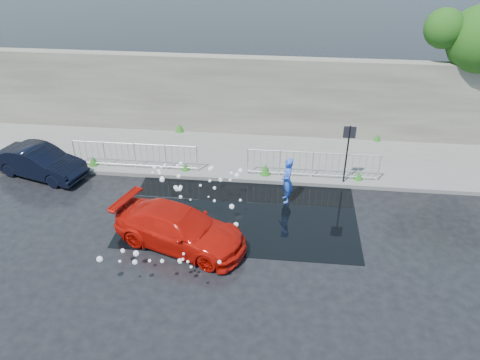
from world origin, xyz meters
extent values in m
plane|color=black|center=(0.00, 0.00, 0.00)|extent=(90.00, 90.00, 0.00)
cube|color=#5C5B57|center=(0.00, 5.00, 0.07)|extent=(30.00, 4.00, 0.15)
cube|color=#5C5B57|center=(0.00, 3.00, 0.08)|extent=(30.00, 0.25, 0.16)
cube|color=#554F48|center=(0.00, 7.20, 1.90)|extent=(30.00, 0.60, 3.50)
cube|color=black|center=(0.50, 1.00, 0.01)|extent=(8.00, 5.00, 0.01)
cylinder|color=black|center=(4.20, 3.10, 1.25)|extent=(0.06, 0.06, 2.50)
cube|color=black|center=(4.20, 3.10, 2.25)|extent=(0.45, 0.04, 0.45)
cylinder|color=#332114|center=(10.00, 8.20, 2.50)|extent=(0.36, 0.36, 5.00)
sphere|color=#104310|center=(8.00, 7.40, 5.00)|extent=(1.61, 1.61, 1.61)
cylinder|color=silver|center=(-6.50, 3.35, 0.70)|extent=(0.05, 0.05, 1.10)
cylinder|color=silver|center=(-1.50, 3.35, 0.70)|extent=(0.05, 0.05, 1.10)
cylinder|color=silver|center=(-4.00, 3.35, 1.22)|extent=(5.00, 0.04, 0.04)
cylinder|color=silver|center=(-4.00, 3.35, 0.27)|extent=(5.00, 0.04, 0.04)
cylinder|color=silver|center=(0.50, 3.35, 0.70)|extent=(0.05, 0.05, 1.10)
cylinder|color=silver|center=(5.50, 3.35, 0.70)|extent=(0.05, 0.05, 1.10)
cylinder|color=silver|center=(3.00, 3.35, 1.22)|extent=(5.00, 0.04, 0.04)
cylinder|color=silver|center=(3.00, 3.35, 0.27)|extent=(5.00, 0.04, 0.04)
cone|color=#134815|center=(-5.80, 3.40, 0.34)|extent=(0.40, 0.40, 0.37)
cone|color=#134815|center=(-2.00, 3.40, 0.29)|extent=(0.36, 0.36, 0.28)
cone|color=#134815|center=(1.20, 3.40, 0.36)|extent=(0.44, 0.44, 0.42)
cone|color=#134815|center=(4.80, 3.40, 0.29)|extent=(0.38, 0.38, 0.29)
cone|color=#134815|center=(-3.00, 6.90, 0.34)|extent=(0.42, 0.42, 0.38)
cone|color=#134815|center=(6.00, 6.90, 0.30)|extent=(0.34, 0.34, 0.30)
sphere|color=white|center=(-2.59, 1.73, 1.02)|extent=(0.13, 0.13, 0.13)
sphere|color=white|center=(-2.02, 2.25, 0.99)|extent=(0.11, 0.11, 0.11)
sphere|color=white|center=(-1.12, -0.26, 0.29)|extent=(0.11, 0.11, 0.11)
sphere|color=white|center=(-1.83, 1.06, 0.78)|extent=(0.15, 0.15, 0.15)
sphere|color=white|center=(-2.62, -0.04, 0.28)|extent=(0.09, 0.09, 0.09)
sphere|color=white|center=(-1.87, 2.22, 1.09)|extent=(0.15, 0.15, 0.15)
sphere|color=white|center=(0.04, 1.53, 0.92)|extent=(0.11, 0.11, 0.11)
sphere|color=white|center=(-1.23, 0.66, 0.56)|extent=(0.06, 0.06, 0.06)
sphere|color=white|center=(-1.88, 0.56, 0.48)|extent=(0.09, 0.09, 0.09)
sphere|color=white|center=(-1.83, 1.60, 0.92)|extent=(0.15, 0.15, 0.15)
sphere|color=white|center=(0.22, 0.48, 0.51)|extent=(0.18, 0.18, 0.18)
sphere|color=white|center=(-0.68, 1.52, 0.85)|extent=(0.11, 0.11, 0.11)
sphere|color=white|center=(0.25, 1.87, 0.93)|extent=(0.18, 0.18, 0.18)
sphere|color=white|center=(-2.06, 0.38, 0.33)|extent=(0.07, 0.07, 0.07)
sphere|color=white|center=(-1.60, 0.78, 0.58)|extent=(0.12, 0.12, 0.12)
sphere|color=white|center=(-0.99, 1.29, 0.78)|extent=(0.10, 0.10, 0.10)
sphere|color=white|center=(-1.80, 1.10, 0.69)|extent=(0.15, 0.15, 0.15)
sphere|color=white|center=(-2.81, 1.98, 1.02)|extent=(0.15, 0.15, 0.15)
sphere|color=white|center=(-1.66, 1.12, 0.77)|extent=(0.13, 0.13, 0.13)
sphere|color=white|center=(-2.36, 1.29, 0.92)|extent=(0.18, 0.18, 0.18)
sphere|color=white|center=(-0.76, 2.00, 1.00)|extent=(0.08, 0.08, 0.08)
sphere|color=white|center=(-2.52, 1.86, 1.09)|extent=(0.07, 0.07, 0.07)
sphere|color=white|center=(-0.70, -0.17, 0.25)|extent=(0.12, 0.12, 0.12)
sphere|color=white|center=(0.48, 0.79, 0.58)|extent=(0.10, 0.10, 0.10)
sphere|color=white|center=(-2.55, 1.67, 0.96)|extent=(0.11, 0.11, 0.11)
sphere|color=white|center=(-1.93, -0.19, 0.25)|extent=(0.13, 0.13, 0.13)
sphere|color=white|center=(-2.41, 1.49, 0.86)|extent=(0.16, 0.16, 0.16)
sphere|color=white|center=(-0.30, 1.54, 0.90)|extent=(0.15, 0.15, 0.15)
sphere|color=white|center=(-1.67, 0.99, 0.77)|extent=(0.14, 0.14, 0.14)
sphere|color=white|center=(-1.63, 0.99, 0.82)|extent=(0.11, 0.11, 0.11)
sphere|color=white|center=(-0.40, 0.69, 0.56)|extent=(0.10, 0.10, 0.10)
sphere|color=white|center=(-2.46, 2.18, 1.03)|extent=(0.11, 0.11, 0.11)
sphere|color=white|center=(-0.74, 1.96, 1.09)|extent=(0.15, 0.15, 0.15)
sphere|color=white|center=(-2.42, 0.47, 0.46)|extent=(0.14, 0.14, 0.14)
sphere|color=white|center=(-0.46, 1.14, 0.80)|extent=(0.12, 0.12, 0.12)
sphere|color=white|center=(0.43, -0.07, 0.17)|extent=(0.17, 0.17, 0.17)
sphere|color=white|center=(-2.06, -0.01, 0.13)|extent=(0.08, 0.08, 0.08)
sphere|color=white|center=(-0.68, 2.03, 1.10)|extent=(0.14, 0.14, 0.14)
sphere|color=white|center=(-0.61, 0.76, 0.66)|extent=(0.06, 0.06, 0.06)
sphere|color=white|center=(0.35, 2.04, 1.03)|extent=(0.17, 0.17, 0.17)
sphere|color=white|center=(0.05, 1.82, 1.04)|extent=(0.11, 0.11, 0.11)
sphere|color=white|center=(-2.81, 1.71, 0.94)|extent=(0.09, 0.09, 0.09)
sphere|color=white|center=(-0.41, -3.23, 1.03)|extent=(0.08, 0.08, 0.08)
sphere|color=white|center=(-0.89, -2.12, 0.52)|extent=(0.08, 0.08, 0.08)
sphere|color=white|center=(-1.32, -2.84, 0.83)|extent=(0.12, 0.12, 0.12)
sphere|color=white|center=(-0.79, -2.61, 0.74)|extent=(0.09, 0.09, 0.09)
sphere|color=white|center=(-1.89, -2.27, 0.30)|extent=(0.10, 0.10, 0.10)
sphere|color=white|center=(-2.71, -2.16, 0.51)|extent=(0.13, 0.13, 0.13)
sphere|color=white|center=(-2.29, -2.23, 0.50)|extent=(0.18, 0.18, 0.18)
sphere|color=white|center=(-0.79, -2.96, 0.99)|extent=(0.12, 0.12, 0.12)
sphere|color=white|center=(-3.00, -3.10, 0.97)|extent=(0.17, 0.17, 0.17)
sphere|color=white|center=(-2.05, -3.00, 0.86)|extent=(0.14, 0.14, 0.14)
sphere|color=white|center=(-0.86, -2.65, 0.67)|extent=(0.11, 0.11, 0.11)
sphere|color=white|center=(-2.41, -3.14, 0.98)|extent=(0.08, 0.08, 0.08)
sphere|color=white|center=(0.26, -2.63, 0.76)|extent=(0.11, 0.11, 0.11)
sphere|color=white|center=(-0.64, -2.64, 0.69)|extent=(0.09, 0.09, 0.09)
imported|color=#B20F07|center=(-1.22, -1.05, 0.63)|extent=(4.65, 3.07, 1.25)
imported|color=black|center=(-7.60, 2.60, 0.61)|extent=(3.92, 2.28, 1.22)
imported|color=blue|center=(2.05, 1.80, 0.86)|extent=(0.52, 0.70, 1.72)
camera|label=1|loc=(1.89, -12.50, 9.49)|focal=35.00mm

